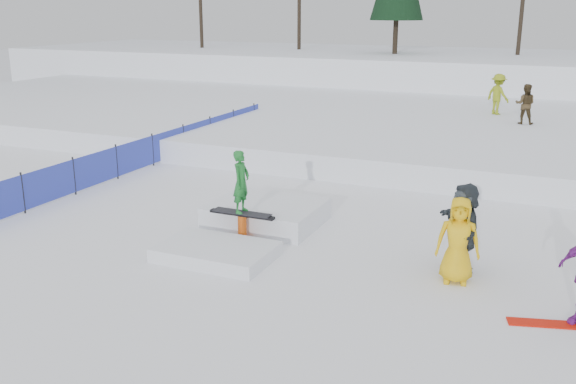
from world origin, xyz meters
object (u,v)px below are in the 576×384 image
at_px(walker_olive, 525,104).
at_px(jib_rail_feature, 254,221).
at_px(spectator_yellow, 458,240).
at_px(safety_fence, 153,150).
at_px(walker_ygreen, 498,94).
at_px(spectator_dark, 464,227).

relative_size(walker_olive, jib_rail_feature, 0.35).
distance_m(walker_olive, spectator_yellow, 14.33).
bearing_deg(walker_olive, spectator_yellow, 89.52).
relative_size(safety_fence, walker_ygreen, 9.43).
relative_size(walker_olive, spectator_dark, 0.84).
distance_m(walker_olive, spectator_dark, 13.70).
height_order(safety_fence, walker_olive, walker_olive).
height_order(walker_olive, spectator_yellow, walker_olive).
relative_size(walker_ygreen, spectator_dark, 0.92).
height_order(walker_olive, walker_ygreen, walker_ygreen).
bearing_deg(spectator_dark, walker_ygreen, 157.53).
distance_m(spectator_dark, jib_rail_feature, 4.92).
bearing_deg(walker_ygreen, spectator_yellow, 130.78).
xyz_separation_m(walker_ygreen, spectator_yellow, (1.11, -16.28, -0.79)).
relative_size(walker_olive, walker_ygreen, 0.91).
bearing_deg(spectator_dark, jib_rail_feature, -120.09).
bearing_deg(walker_ygreen, safety_fence, 84.18).
height_order(walker_ygreen, spectator_dark, walker_ygreen).
bearing_deg(spectator_yellow, safety_fence, 143.43).
height_order(safety_fence, jib_rail_feature, jib_rail_feature).
relative_size(safety_fence, walker_olive, 10.38).
height_order(spectator_yellow, jib_rail_feature, jib_rail_feature).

